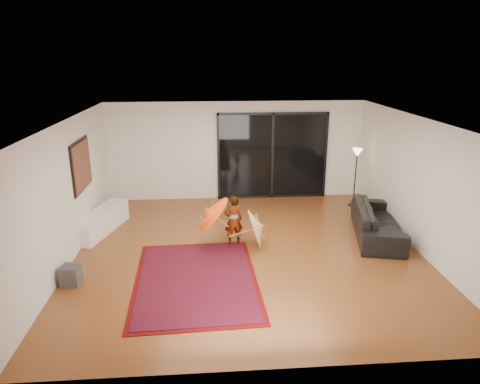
{
  "coord_description": "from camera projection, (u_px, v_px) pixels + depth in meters",
  "views": [
    {
      "loc": [
        -0.79,
        -8.02,
        3.9
      ],
      "look_at": [
        -0.12,
        0.6,
        1.1
      ],
      "focal_mm": 32.0,
      "sensor_mm": 36.0,
      "label": 1
    }
  ],
  "objects": [
    {
      "name": "parasol_white",
      "position": [
        262.0,
        224.0,
        8.94
      ],
      "size": [
        0.53,
        0.86,
        0.9
      ],
      "rotation": [
        0.0,
        1.26,
        0.0
      ],
      "color": "white",
      "rests_on": "floor"
    },
    {
      "name": "floor",
      "position": [
        248.0,
        251.0,
        8.87
      ],
      "size": [
        7.0,
        7.0,
        0.0
      ],
      "primitive_type": "plane",
      "color": "brown",
      "rests_on": "ground"
    },
    {
      "name": "child",
      "position": [
        233.0,
        220.0,
        9.02
      ],
      "size": [
        0.45,
        0.34,
        1.1
      ],
      "primitive_type": "imported",
      "rotation": [
        0.0,
        0.0,
        3.36
      ],
      "color": "#999999",
      "rests_on": "floor"
    },
    {
      "name": "speaker",
      "position": [
        71.0,
        275.0,
        7.54
      ],
      "size": [
        0.33,
        0.33,
        0.35
      ],
      "primitive_type": "cube",
      "rotation": [
        0.0,
        0.0,
        -0.08
      ],
      "color": "#424244",
      "rests_on": "floor"
    },
    {
      "name": "media_console",
      "position": [
        102.0,
        221.0,
        9.78
      ],
      "size": [
        0.95,
        1.87,
        0.5
      ],
      "primitive_type": "cube",
      "rotation": [
        0.0,
        0.0,
        -0.29
      ],
      "color": "white",
      "rests_on": "floor"
    },
    {
      "name": "ceiling",
      "position": [
        249.0,
        121.0,
        8.04
      ],
      "size": [
        7.0,
        7.0,
        0.0
      ],
      "primitive_type": "plane",
      "rotation": [
        3.14,
        0.0,
        0.0
      ],
      "color": "white",
      "rests_on": "wall_back"
    },
    {
      "name": "wall_front",
      "position": [
        276.0,
        277.0,
        5.13
      ],
      "size": [
        7.0,
        0.0,
        7.0
      ],
      "primitive_type": "plane",
      "rotation": [
        -1.57,
        0.0,
        0.0
      ],
      "color": "silver",
      "rests_on": "floor"
    },
    {
      "name": "ottoman",
      "position": [
        387.0,
        241.0,
        8.89
      ],
      "size": [
        0.79,
        0.79,
        0.37
      ],
      "primitive_type": "cube",
      "rotation": [
        0.0,
        0.0,
        0.26
      ],
      "color": "black",
      "rests_on": "floor"
    },
    {
      "name": "sofa",
      "position": [
        377.0,
        221.0,
        9.52
      ],
      "size": [
        1.45,
        2.52,
        0.69
      ],
      "primitive_type": "imported",
      "rotation": [
        0.0,
        0.0,
        1.34
      ],
      "color": "black",
      "rests_on": "floor"
    },
    {
      "name": "wall_left",
      "position": [
        67.0,
        193.0,
        8.2
      ],
      "size": [
        0.0,
        7.0,
        7.0
      ],
      "primitive_type": "plane",
      "rotation": [
        1.57,
        0.0,
        1.57
      ],
      "color": "silver",
      "rests_on": "floor"
    },
    {
      "name": "painting",
      "position": [
        82.0,
        165.0,
        9.06
      ],
      "size": [
        0.04,
        1.28,
        1.08
      ],
      "color": "black",
      "rests_on": "wall_left"
    },
    {
      "name": "sliding_door",
      "position": [
        272.0,
        156.0,
        11.86
      ],
      "size": [
        3.06,
        0.07,
        2.4
      ],
      "color": "black",
      "rests_on": "wall_back"
    },
    {
      "name": "parasol_orange",
      "position": [
        207.0,
        214.0,
        8.88
      ],
      "size": [
        0.73,
        0.91,
        0.91
      ],
      "rotation": [
        0.0,
        -0.85,
        0.0
      ],
      "color": "#FF480D",
      "rests_on": "child"
    },
    {
      "name": "wall_back",
      "position": [
        236.0,
        151.0,
        11.77
      ],
      "size": [
        7.0,
        0.0,
        7.0
      ],
      "primitive_type": "plane",
      "rotation": [
        1.57,
        0.0,
        0.0
      ],
      "color": "silver",
      "rests_on": "floor"
    },
    {
      "name": "wall_right",
      "position": [
        419.0,
        185.0,
        8.71
      ],
      "size": [
        0.0,
        7.0,
        7.0
      ],
      "primitive_type": "plane",
      "rotation": [
        1.57,
        0.0,
        -1.57
      ],
      "color": "silver",
      "rests_on": "floor"
    },
    {
      "name": "persian_rug",
      "position": [
        196.0,
        280.0,
        7.73
      ],
      "size": [
        2.3,
        3.14,
        0.02
      ],
      "rotation": [
        0.0,
        0.0,
        0.04
      ],
      "color": "#520709",
      "rests_on": "floor"
    },
    {
      "name": "floor_lamp",
      "position": [
        357.0,
        161.0,
        11.19
      ],
      "size": [
        0.27,
        0.27,
        1.56
      ],
      "color": "black",
      "rests_on": "floor"
    }
  ]
}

